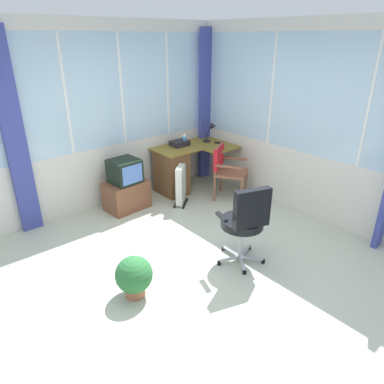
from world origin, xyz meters
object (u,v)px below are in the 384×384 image
object	(u,v)px
potted_plant	(134,276)
desk	(174,169)
tv_remote	(219,143)
desk_lamp	(212,129)
space_heater	(181,185)
spray_bottle	(184,139)
paper_tray	(180,143)
wooden_armchair	(224,165)
tv_on_stand	(126,187)
office_chair	(246,219)

from	to	relation	value
potted_plant	desk	bearing A→B (deg)	43.38
desk	tv_remote	world-z (taller)	tv_remote
desk_lamp	tv_remote	size ratio (longest dim) A/B	2.29
desk	space_heater	size ratio (longest dim) A/B	2.02
spray_bottle	paper_tray	distance (m)	0.11
desk_lamp	wooden_armchair	world-z (taller)	desk_lamp
tv_on_stand	space_heater	world-z (taller)	tv_on_stand
paper_tray	space_heater	xyz separation A→B (m)	(-0.41, -0.54, -0.49)
desk_lamp	space_heater	xyz separation A→B (m)	(-1.02, -0.38, -0.66)
desk_lamp	spray_bottle	distance (m)	0.55
tv_remote	tv_on_stand	bearing A→B (deg)	143.22
potted_plant	office_chair	bearing A→B (deg)	-15.30
office_chair	potted_plant	world-z (taller)	office_chair
wooden_armchair	spray_bottle	bearing A→B (deg)	104.83
desk_lamp	desk	bearing A→B (deg)	175.98
spray_bottle	tv_on_stand	world-z (taller)	spray_bottle
desk_lamp	tv_on_stand	world-z (taller)	desk_lamp
tv_remote	space_heater	distance (m)	1.14
spray_bottle	office_chair	distance (m)	2.50
wooden_armchair	tv_remote	bearing A→B (deg)	55.12
paper_tray	office_chair	bearing A→B (deg)	-110.93
spray_bottle	tv_remote	bearing A→B (deg)	-29.96
wooden_armchair	office_chair	size ratio (longest dim) A/B	0.88
office_chair	tv_on_stand	world-z (taller)	office_chair
desk	office_chair	size ratio (longest dim) A/B	1.28
wooden_armchair	office_chair	world-z (taller)	office_chair
tv_on_stand	spray_bottle	bearing A→B (deg)	4.65
tv_on_stand	tv_remote	bearing A→B (deg)	-6.52
desk	office_chair	xyz separation A→B (m)	(-0.68, -2.21, 0.19)
wooden_armchair	space_heater	xyz separation A→B (m)	(-0.70, 0.26, -0.24)
desk	paper_tray	xyz separation A→B (m)	(0.21, 0.10, 0.40)
paper_tray	tv_on_stand	distance (m)	1.26
tv_remote	office_chair	xyz separation A→B (m)	(-1.50, -1.98, -0.18)
spray_bottle	office_chair	bearing A→B (deg)	-113.00
tv_remote	tv_on_stand	distance (m)	1.85
space_heater	desk_lamp	bearing A→B (deg)	20.55
tv_on_stand	desk_lamp	bearing A→B (deg)	-0.99
tv_on_stand	space_heater	distance (m)	0.86
potted_plant	wooden_armchair	bearing A→B (deg)	25.16
space_heater	potted_plant	bearing A→B (deg)	-141.14
tv_remote	wooden_armchair	distance (m)	0.61
desk_lamp	paper_tray	world-z (taller)	desk_lamp
tv_remote	paper_tray	world-z (taller)	paper_tray
desk	paper_tray	size ratio (longest dim) A/B	4.33
tv_remote	paper_tray	distance (m)	0.70
office_chair	desk_lamp	bearing A→B (deg)	55.32
tv_remote	spray_bottle	distance (m)	0.62
desk_lamp	tv_on_stand	distance (m)	1.88
desk_lamp	potted_plant	world-z (taller)	desk_lamp
tv_remote	office_chair	size ratio (longest dim) A/B	0.15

